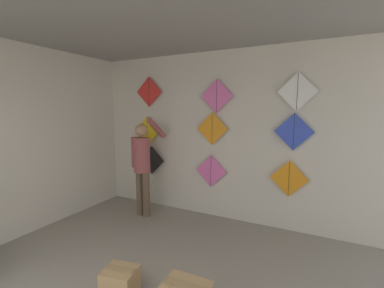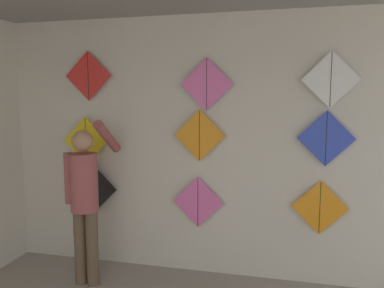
% 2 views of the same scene
% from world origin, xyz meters
% --- Properties ---
extents(back_panel, '(5.40, 0.06, 2.80)m').
position_xyz_m(back_panel, '(0.00, 4.17, 1.40)').
color(back_panel, beige).
rests_on(back_panel, ground).
extents(left_panel, '(0.06, 4.94, 2.80)m').
position_xyz_m(left_panel, '(-2.33, 2.07, 1.40)').
color(left_panel, beige).
rests_on(left_panel, ground).
extents(ceiling_slab, '(5.40, 4.94, 0.04)m').
position_xyz_m(ceiling_slab, '(0.00, 2.07, 2.82)').
color(ceiling_slab, gray).
extents(shopkeeper, '(0.44, 0.59, 1.72)m').
position_xyz_m(shopkeeper, '(-1.16, 3.60, 0.97)').
color(shopkeeper, brown).
rests_on(shopkeeper, ground).
extents(cardboard_box_spare, '(0.37, 0.33, 0.31)m').
position_xyz_m(cardboard_box_spare, '(-0.13, 1.87, 0.15)').
color(cardboard_box_spare, tan).
rests_on(cardboard_box_spare, ground).
extents(kite_0, '(0.55, 0.04, 0.69)m').
position_xyz_m(kite_0, '(-1.32, 4.08, 0.86)').
color(kite_0, black).
extents(kite_1, '(0.55, 0.01, 0.55)m').
position_xyz_m(kite_1, '(-0.09, 4.08, 0.81)').
color(kite_1, pink).
extents(kite_2, '(0.55, 0.01, 0.55)m').
position_xyz_m(kite_2, '(1.17, 4.08, 0.83)').
color(kite_2, orange).
extents(kite_3, '(0.55, 0.01, 0.55)m').
position_xyz_m(kite_3, '(-1.40, 4.08, 1.44)').
color(kite_3, yellow).
extents(kite_4, '(0.55, 0.01, 0.55)m').
position_xyz_m(kite_4, '(-0.07, 4.08, 1.54)').
color(kite_4, orange).
extents(kite_5, '(0.55, 0.01, 0.55)m').
position_xyz_m(kite_5, '(1.20, 4.08, 1.54)').
color(kite_5, blue).
extents(kite_6, '(0.55, 0.01, 0.55)m').
position_xyz_m(kite_6, '(-1.35, 4.08, 2.18)').
color(kite_6, red).
extents(kite_7, '(0.55, 0.01, 0.55)m').
position_xyz_m(kite_7, '(0.00, 4.08, 2.07)').
color(kite_7, pink).
extents(kite_8, '(0.55, 0.01, 0.55)m').
position_xyz_m(kite_8, '(1.22, 4.08, 2.11)').
color(kite_8, white).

